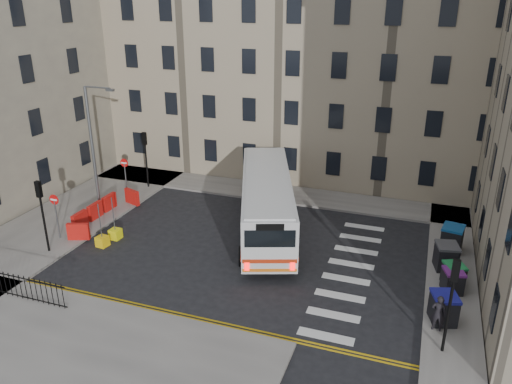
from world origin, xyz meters
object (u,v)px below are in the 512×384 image
Objects in this scene: wheelie_bin_a at (444,308)px; wheelie_bin_c at (453,274)px; wheelie_bin_b at (453,281)px; wheelie_bin_d at (446,256)px; bus at (266,200)px; wheelie_bin_e at (452,238)px; streetlamp at (92,147)px; pedestrian at (438,313)px; bollard_chevron at (115,234)px; bollard_yellow at (102,241)px.

wheelie_bin_a reaches higher than wheelie_bin_c.
wheelie_bin_d reaches higher than wheelie_bin_b.
wheelie_bin_b is 2.20m from wheelie_bin_d.
bus is 8.63× the size of wheelie_bin_e.
streetlamp is 0.65× the size of bus.
wheelie_bin_e is (-0.05, 3.81, 0.14)m from wheelie_bin_c.
streetlamp is at bearing 164.26° from bus.
wheelie_bin_a is 7.06m from wheelie_bin_e.
pedestrian is 2.76× the size of bollard_chevron.
wheelie_bin_e is (21.95, 1.60, -3.48)m from streetlamp.
wheelie_bin_b is 4.43m from wheelie_bin_e.
bus is at bearing -165.72° from wheelie_bin_e.
wheelie_bin_b is 0.95× the size of wheelie_bin_c.
wheelie_bin_e is at bearing 69.63° from wheelie_bin_d.
bollard_yellow is (-18.65, -5.91, -0.56)m from wheelie_bin_e.
wheelie_bin_a is (10.16, -6.30, -1.12)m from bus.
wheelie_bin_a is at bearing -115.89° from wheelie_bin_b.
wheelie_bin_b is 0.86× the size of wheelie_bin_d.
bus is at bearing 139.86° from wheelie_bin_c.
wheelie_bin_b is at bearing -39.20° from bus.
bollard_yellow and bollard_chevron have the same top height.
wheelie_bin_c is (0.04, 0.62, 0.00)m from wheelie_bin_b.
bus is at bearing 32.53° from bollard_yellow.
wheelie_bin_d is at bearing -94.96° from pedestrian.
wheelie_bin_a is at bearing -14.18° from streetlamp.
bollard_chevron is at bearing 155.67° from wheelie_bin_a.
wheelie_bin_e reaches higher than bollard_chevron.
wheelie_bin_d is at bearing 11.29° from bollard_yellow.
wheelie_bin_b is at bearing -102.33° from pedestrian.
bollard_yellow is at bearing -7.55° from pedestrian.
wheelie_bin_a is at bearing -108.96° from pedestrian.
bollard_yellow is (-18.03, 1.86, -0.68)m from pedestrian.
bus is 11.25m from wheelie_bin_b.
wheelie_bin_a is 0.78m from pedestrian.
pedestrian is (-0.63, -3.35, 0.26)m from wheelie_bin_b.
wheelie_bin_b reaches higher than bollard_yellow.
wheelie_bin_e reaches higher than wheelie_bin_d.
wheelie_bin_a is at bearing -6.87° from bollard_chevron.
wheelie_bin_d reaches higher than bollard_chevron.
bollard_chevron is at bearing 81.60° from bollard_yellow.
wheelie_bin_a reaches higher than bollard_yellow.
wheelie_bin_d is 1.00× the size of wheelie_bin_e.
bus is 12.20m from pedestrian.
bollard_yellow is at bearing 178.54° from wheelie_bin_d.
bus is at bearing -36.92° from pedestrian.
streetlamp is at bearing -165.61° from wheelie_bin_e.
wheelie_bin_c is (10.61, -3.06, -1.21)m from bus.
wheelie_bin_a reaches higher than bollard_chevron.
wheelie_bin_b is at bearing -7.33° from streetlamp.
streetlamp reaches higher than bus.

